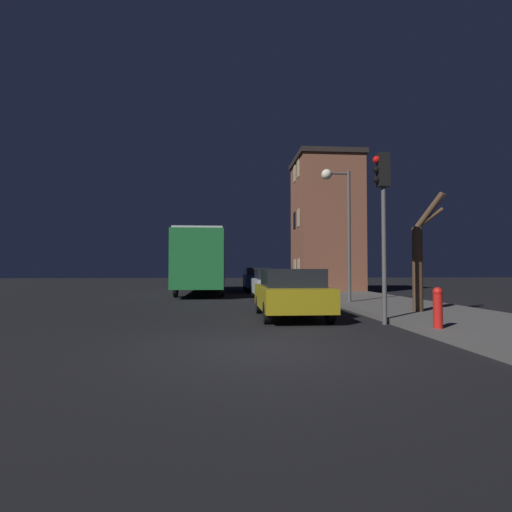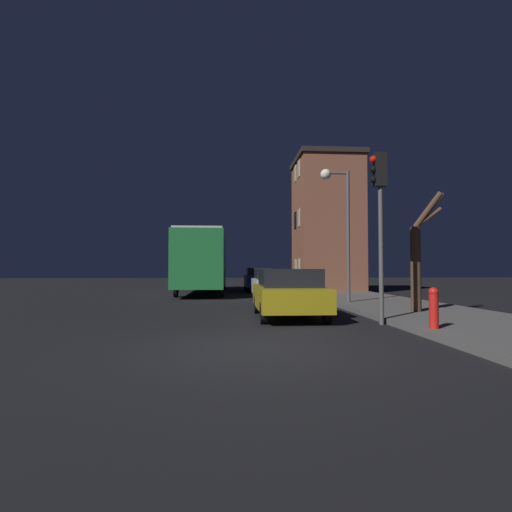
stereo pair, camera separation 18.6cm
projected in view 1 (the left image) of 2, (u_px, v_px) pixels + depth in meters
The scene contains 10 objects.
ground_plane at pixel (261, 347), 7.42m from camera, with size 120.00×120.00×0.00m, color black.
brick_building at pixel (326, 223), 25.65m from camera, with size 4.04×4.78×8.51m.
streetlamp at pixel (339, 208), 16.05m from camera, with size 1.18×0.43×5.33m.
traffic_light at pixel (382, 201), 10.55m from camera, with size 0.43×0.24×4.54m.
bare_tree at pixel (420, 256), 12.40m from camera, with size 1.27×0.72×3.74m.
bus at pixel (203, 259), 24.54m from camera, with size 2.59×11.71×3.54m.
car_near_lane at pixel (291, 292), 11.87m from camera, with size 1.88×3.94×1.46m.
car_mid_lane at pixel (274, 284), 18.81m from camera, with size 1.89×4.57×1.45m.
car_far_lane at pixel (257, 279), 26.30m from camera, with size 1.72×4.45×1.55m.
fire_hydrant at pixel (438, 307), 8.78m from camera, with size 0.21×0.21×0.91m.
Camera 1 is at (-0.66, -7.45, 1.45)m, focal length 28.00 mm.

